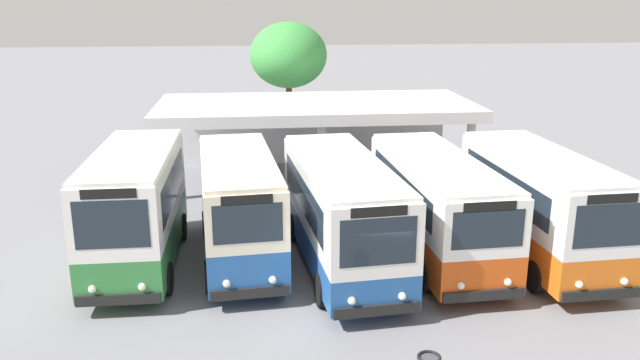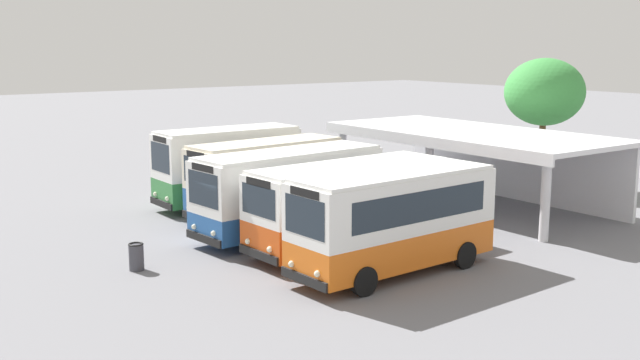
% 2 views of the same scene
% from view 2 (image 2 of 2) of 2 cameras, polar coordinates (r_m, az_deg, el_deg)
% --- Properties ---
extents(ground_plane, '(180.00, 180.00, 0.00)m').
position_cam_2_polar(ground_plane, '(27.65, -6.94, -4.94)').
color(ground_plane, slate).
extents(city_bus_nearest_orange, '(2.34, 6.62, 3.52)m').
position_cam_2_polar(city_bus_nearest_orange, '(33.89, -7.03, 1.23)').
color(city_bus_nearest_orange, black).
rests_on(city_bus_nearest_orange, ground).
extents(city_bus_second_in_row, '(2.71, 7.05, 3.26)m').
position_cam_2_polar(city_bus_second_in_row, '(31.43, -4.12, 0.32)').
color(city_bus_second_in_row, black).
rests_on(city_bus_second_in_row, ground).
extents(city_bus_middle_cream, '(2.96, 7.94, 3.27)m').
position_cam_2_polar(city_bus_middle_cream, '(28.50, -2.34, -0.68)').
color(city_bus_middle_cream, black).
rests_on(city_bus_middle_cream, ground).
extents(city_bus_fourth_amber, '(2.68, 7.93, 3.12)m').
position_cam_2_polar(city_bus_fourth_amber, '(26.44, 2.25, -1.71)').
color(city_bus_fourth_amber, black).
rests_on(city_bus_fourth_amber, ground).
extents(city_bus_fifth_blue, '(2.61, 7.32, 3.31)m').
position_cam_2_polar(city_bus_fifth_blue, '(23.82, 5.63, -2.88)').
color(city_bus_fifth_blue, black).
rests_on(city_bus_fifth_blue, ground).
extents(terminal_canopy, '(13.57, 6.19, 3.40)m').
position_cam_2_polar(terminal_canopy, '(34.98, 12.16, 2.61)').
color(terminal_canopy, silver).
rests_on(terminal_canopy, ground).
extents(waiting_chair_end_by_column, '(0.45, 0.45, 0.86)m').
position_cam_2_polar(waiting_chair_end_by_column, '(34.93, 10.12, -0.93)').
color(waiting_chair_end_by_column, slate).
rests_on(waiting_chair_end_by_column, ground).
extents(waiting_chair_second_from_end, '(0.45, 0.45, 0.86)m').
position_cam_2_polar(waiting_chair_second_from_end, '(34.52, 10.87, -1.09)').
color(waiting_chair_second_from_end, slate).
rests_on(waiting_chair_second_from_end, ground).
extents(waiting_chair_middle_seat, '(0.45, 0.45, 0.86)m').
position_cam_2_polar(waiting_chair_middle_seat, '(34.01, 11.48, -1.28)').
color(waiting_chair_middle_seat, slate).
rests_on(waiting_chair_middle_seat, ground).
extents(roadside_tree_behind_canopy, '(3.97, 3.97, 6.55)m').
position_cam_2_polar(roadside_tree_behind_canopy, '(39.42, 16.71, 6.41)').
color(roadside_tree_behind_canopy, brown).
rests_on(roadside_tree_behind_canopy, ground).
extents(litter_bin_apron, '(0.49, 0.49, 0.90)m').
position_cam_2_polar(litter_bin_apron, '(25.10, -13.80, -5.68)').
color(litter_bin_apron, '#3F3F47').
rests_on(litter_bin_apron, ground).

